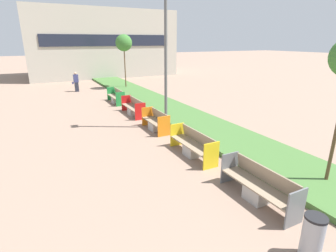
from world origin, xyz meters
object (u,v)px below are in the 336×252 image
object	(u,v)px
bench_grey_frame	(259,188)
litter_bin	(312,237)
bench_red_frame	(134,108)
bench_yellow_frame	(193,146)
sapling_tree_far	(124,43)
street_lamp_post	(166,40)
bench_orange_frame	(156,123)
bench_green_frame	(116,98)
pedestrian_walking	(76,82)

from	to	relation	value
bench_grey_frame	litter_bin	world-z (taller)	litter_bin
bench_red_frame	litter_bin	distance (m)	11.68
bench_yellow_frame	sapling_tree_far	size ratio (longest dim) A/B	0.51
bench_yellow_frame	street_lamp_post	world-z (taller)	street_lamp_post
bench_orange_frame	bench_red_frame	xyz separation A→B (m)	(0.01, 3.12, 0.01)
litter_bin	bench_grey_frame	bearing A→B (deg)	73.73
bench_orange_frame	litter_bin	distance (m)	8.56
bench_grey_frame	bench_red_frame	world-z (taller)	same
bench_grey_frame	litter_bin	size ratio (longest dim) A/B	2.47
bench_green_frame	pedestrian_walking	distance (m)	5.94
bench_yellow_frame	street_lamp_post	size ratio (longest dim) A/B	0.31
street_lamp_post	pedestrian_walking	xyz separation A→B (m)	(-2.39, 12.09, -3.34)
bench_red_frame	bench_yellow_frame	bearing A→B (deg)	-90.00
bench_grey_frame	bench_red_frame	bearing A→B (deg)	90.00
bench_orange_frame	litter_bin	xyz separation A→B (m)	(-0.56, -8.54, 0.12)
litter_bin	street_lamp_post	size ratio (longest dim) A/B	0.13
bench_yellow_frame	litter_bin	size ratio (longest dim) A/B	2.49
litter_bin	bench_red_frame	bearing A→B (deg)	87.22
bench_red_frame	pedestrian_walking	bearing A→B (deg)	101.03
litter_bin	sapling_tree_far	xyz separation A→B (m)	(3.00, 20.34, 3.45)
bench_orange_frame	litter_bin	world-z (taller)	litter_bin
bench_orange_frame	sapling_tree_far	distance (m)	12.56
bench_grey_frame	litter_bin	distance (m)	2.02
street_lamp_post	bench_yellow_frame	bearing A→B (deg)	-99.91
pedestrian_walking	bench_grey_frame	bearing A→B (deg)	-84.61
bench_yellow_frame	bench_red_frame	xyz separation A→B (m)	(-0.00, 6.46, -0.00)
litter_bin	street_lamp_post	xyz separation A→B (m)	(1.18, 8.69, 3.69)
bench_yellow_frame	street_lamp_post	bearing A→B (deg)	80.09
bench_red_frame	bench_green_frame	size ratio (longest dim) A/B	1.07
bench_yellow_frame	sapling_tree_far	distance (m)	15.73
bench_green_frame	sapling_tree_far	world-z (taller)	sapling_tree_far
bench_red_frame	pedestrian_walking	xyz separation A→B (m)	(-1.78, 9.11, 0.46)
street_lamp_post	sapling_tree_far	world-z (taller)	street_lamp_post
bench_green_frame	litter_bin	distance (m)	15.14
bench_yellow_frame	pedestrian_walking	world-z (taller)	pedestrian_walking
bench_red_frame	litter_bin	world-z (taller)	litter_bin
bench_green_frame	sapling_tree_far	xyz separation A→B (m)	(2.44, 5.20, 3.56)
bench_grey_frame	street_lamp_post	world-z (taller)	street_lamp_post
litter_bin	street_lamp_post	bearing A→B (deg)	82.30
pedestrian_walking	street_lamp_post	bearing A→B (deg)	-78.83
bench_grey_frame	bench_red_frame	size ratio (longest dim) A/B	0.99
bench_grey_frame	bench_green_frame	xyz separation A→B (m)	(-0.00, 13.19, -0.00)
bench_grey_frame	bench_orange_frame	bearing A→B (deg)	90.05
street_lamp_post	bench_orange_frame	bearing A→B (deg)	-166.26
litter_bin	pedestrian_walking	world-z (taller)	pedestrian_walking
sapling_tree_far	street_lamp_post	bearing A→B (deg)	-98.91
bench_orange_frame	street_lamp_post	bearing A→B (deg)	13.74
bench_yellow_frame	bench_orange_frame	xyz separation A→B (m)	(-0.01, 3.33, -0.01)
bench_orange_frame	pedestrian_walking	world-z (taller)	pedestrian_walking
bench_green_frame	bench_yellow_frame	bearing A→B (deg)	-89.99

